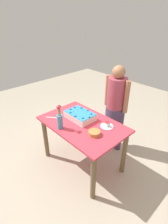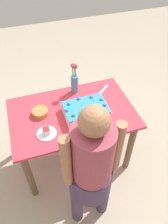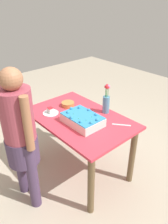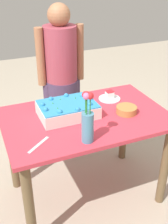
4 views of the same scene
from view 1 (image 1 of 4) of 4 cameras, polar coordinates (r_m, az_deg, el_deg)
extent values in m
plane|color=#B0A38D|center=(3.00, -0.42, -16.16)|extent=(8.00, 8.00, 0.00)
cube|color=#CC3545|center=(2.52, -0.48, -3.96)|extent=(1.24, 0.80, 0.03)
cylinder|color=brown|center=(2.95, -12.43, -8.28)|extent=(0.07, 0.07, 0.74)
cylinder|color=brown|center=(2.31, 3.03, -20.62)|extent=(0.07, 0.07, 0.74)
cylinder|color=brown|center=(3.25, -2.77, -3.67)|extent=(0.07, 0.07, 0.74)
cylinder|color=brown|center=(2.68, 12.96, -12.87)|extent=(0.07, 0.07, 0.74)
cube|color=#F9DCD1|center=(2.60, -1.31, -1.22)|extent=(0.42, 0.29, 0.09)
cube|color=#2E86BF|center=(2.57, -1.32, -0.26)|extent=(0.41, 0.29, 0.01)
sphere|color=#2E86BF|center=(2.45, 1.65, -1.68)|extent=(0.04, 0.04, 0.04)
sphere|color=#2E86BF|center=(2.52, 2.24, -0.66)|extent=(0.04, 0.04, 0.04)
sphere|color=#2E86BF|center=(2.62, 1.16, 0.56)|extent=(0.04, 0.04, 0.04)
sphere|color=#2E86BF|center=(2.69, -0.96, 1.41)|extent=(0.04, 0.04, 0.04)
sphere|color=#2E86BF|center=(2.71, -3.17, 1.57)|extent=(0.04, 0.04, 0.04)
sphere|color=#2E86BF|center=(2.66, -4.58, 0.98)|extent=(0.04, 0.04, 0.04)
sphere|color=#2E86BF|center=(2.57, -4.54, -0.15)|extent=(0.04, 0.04, 0.04)
sphere|color=#2E86BF|center=(2.47, -2.94, -1.33)|extent=(0.04, 0.04, 0.04)
sphere|color=#2E86BF|center=(2.43, -0.44, -1.96)|extent=(0.04, 0.04, 0.04)
cone|color=#2D8438|center=(2.63, -0.51, 0.67)|extent=(0.02, 0.02, 0.02)
cone|color=#2D8438|center=(2.66, -2.15, 0.93)|extent=(0.02, 0.02, 0.02)
cone|color=#2D8438|center=(2.55, 0.87, -0.39)|extent=(0.02, 0.02, 0.02)
cone|color=#2D8438|center=(2.60, -3.49, 0.24)|extent=(0.02, 0.02, 0.02)
cylinder|color=white|center=(2.46, 7.50, -4.63)|extent=(0.18, 0.18, 0.01)
cube|color=white|center=(2.44, 7.55, -3.98)|extent=(0.06, 0.06, 0.06)
cube|color=red|center=(2.42, 7.60, -3.34)|extent=(0.06, 0.06, 0.01)
cube|color=silver|center=(2.68, -10.24, -1.79)|extent=(0.17, 0.14, 0.00)
cylinder|color=teal|center=(2.37, -7.85, -3.18)|extent=(0.08, 0.08, 0.20)
cylinder|color=#2D8438|center=(2.28, -7.92, 0.12)|extent=(0.01, 0.01, 0.12)
sphere|color=teal|center=(2.25, -8.03, 1.48)|extent=(0.03, 0.03, 0.03)
cylinder|color=#2D8438|center=(2.30, -7.79, 0.39)|extent=(0.01, 0.01, 0.12)
sphere|color=red|center=(2.27, -7.90, 1.75)|extent=(0.04, 0.04, 0.04)
cylinder|color=#2D8438|center=(2.30, -8.05, 0.46)|extent=(0.01, 0.01, 0.12)
sphere|color=red|center=(2.27, -8.15, 1.81)|extent=(0.04, 0.04, 0.04)
cylinder|color=#2D8438|center=(2.29, -8.48, 0.32)|extent=(0.01, 0.01, 0.12)
sphere|color=#D9669C|center=(2.27, -8.60, 1.68)|extent=(0.04, 0.04, 0.04)
cylinder|color=#2D8438|center=(2.28, -8.25, 0.08)|extent=(0.01, 0.01, 0.12)
sphere|color=red|center=(2.25, -8.36, 1.44)|extent=(0.04, 0.04, 0.04)
cylinder|color=#B7783E|center=(2.27, 3.38, -6.85)|extent=(0.16, 0.16, 0.05)
cylinder|color=#483553|center=(3.20, 7.70, -4.11)|extent=(0.11, 0.11, 0.78)
cylinder|color=#483553|center=(3.08, 11.42, -6.02)|extent=(0.11, 0.11, 0.78)
cylinder|color=#483553|center=(2.99, 9.94, -0.78)|extent=(0.32, 0.31, 0.28)
cylinder|color=#9E3F4E|center=(2.82, 10.60, 5.90)|extent=(0.30, 0.30, 0.52)
sphere|color=#A26948|center=(2.71, 11.29, 12.70)|extent=(0.20, 0.20, 0.20)
cylinder|color=#A26948|center=(2.93, 7.67, 7.01)|extent=(0.08, 0.08, 0.52)
cylinder|color=#A26948|center=(2.73, 13.73, 4.68)|extent=(0.08, 0.08, 0.52)
camera|label=2|loc=(3.14, 28.64, 29.75)|focal=35.00mm
camera|label=3|loc=(4.23, -1.95, 27.67)|focal=35.00mm
camera|label=4|loc=(2.30, -50.24, 10.91)|focal=45.00mm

